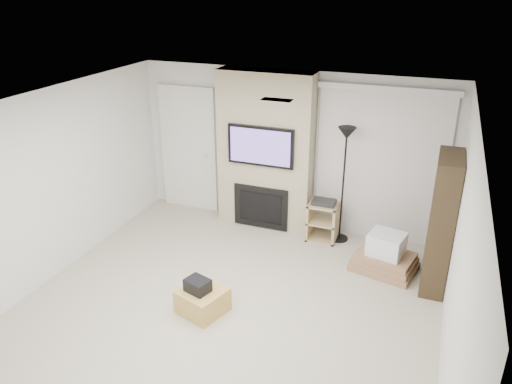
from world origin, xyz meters
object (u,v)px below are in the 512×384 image
at_px(ottoman, 203,301).
at_px(box_stack, 385,256).
at_px(av_stand, 323,219).
at_px(bookshelf, 441,223).
at_px(floor_lamp, 345,153).

bearing_deg(ottoman, box_stack, 41.90).
relative_size(av_stand, bookshelf, 0.37).
xyz_separation_m(floor_lamp, av_stand, (-0.25, -0.09, -1.07)).
bearing_deg(bookshelf, av_stand, 157.72).
bearing_deg(bookshelf, floor_lamp, 151.35).
bearing_deg(box_stack, bookshelf, -10.58).
bearing_deg(ottoman, floor_lamp, 63.90).
height_order(box_stack, bookshelf, bookshelf).
distance_m(floor_lamp, box_stack, 1.57).
distance_m(floor_lamp, av_stand, 1.10).
bearing_deg(floor_lamp, bookshelf, -28.65).
height_order(av_stand, box_stack, av_stand).
xyz_separation_m(ottoman, box_stack, (1.94, 1.74, 0.06)).
xyz_separation_m(av_stand, bookshelf, (1.67, -0.68, 0.55)).
distance_m(ottoman, bookshelf, 3.14).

